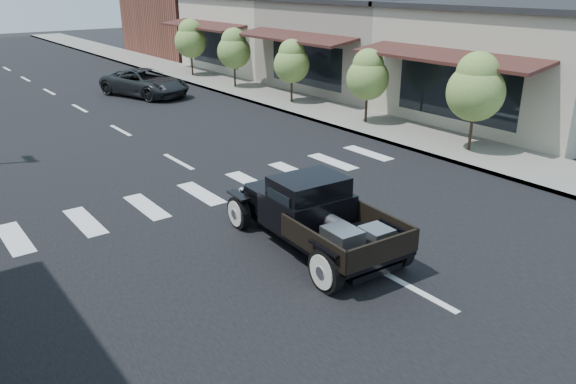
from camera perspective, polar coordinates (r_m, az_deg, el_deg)
ground at (r=13.00m, az=2.80°, el=-4.55°), size 120.00×120.00×0.00m
road at (r=25.78m, az=-19.05°, el=7.25°), size 14.00×80.00×0.02m
road_markings at (r=21.20m, az=-14.68°, el=4.92°), size 12.00×60.00×0.06m
sidewalk_right at (r=29.40m, az=-3.05°, el=10.04°), size 3.00×80.00×0.15m
storefront_near at (r=26.23m, az=23.54°, el=11.89°), size 10.00×9.00×4.50m
storefront_mid at (r=31.68m, az=9.13°, el=14.58°), size 10.00×9.00×4.50m
storefront_far at (r=38.48m, az=-0.81°, el=15.89°), size 10.00×9.00×4.50m
far_building_right at (r=47.09m, az=-7.85°, el=18.14°), size 11.00×10.00×7.00m
small_tree_a at (r=19.63m, az=18.38°, el=8.49°), size 1.89×1.89×3.15m
small_tree_b at (r=22.82m, az=8.04°, el=10.49°), size 1.68×1.68×2.80m
small_tree_c at (r=26.53m, az=0.37°, el=12.09°), size 1.66×1.66×2.76m
small_tree_d at (r=30.65m, az=-5.49°, el=13.35°), size 1.76×1.76×2.94m
small_tree_e at (r=34.85m, az=-9.82°, el=14.20°), size 1.87×1.87×3.12m
hotrod_pickup at (r=12.15m, az=2.67°, el=-2.23°), size 2.45×4.81×1.63m
second_car at (r=29.56m, az=-14.32°, el=10.67°), size 3.66×5.28×1.34m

